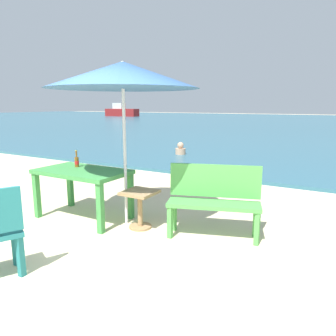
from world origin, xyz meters
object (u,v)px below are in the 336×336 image
(beer_bottle_amber, at_px, (77,161))
(patio_umbrella, at_px, (123,75))
(side_table_wood, at_px, (140,204))
(bench_green_left, at_px, (214,196))
(picnic_table_green, at_px, (82,177))
(boat_ferry, at_px, (121,111))
(swimmer_person, at_px, (180,150))

(beer_bottle_amber, bearing_deg, patio_umbrella, 0.75)
(side_table_wood, distance_m, bench_green_left, 1.06)
(picnic_table_green, xyz_separation_m, boat_ferry, (-25.24, 33.39, 0.09))
(patio_umbrella, distance_m, bench_green_left, 2.04)
(picnic_table_green, relative_size, side_table_wood, 2.59)
(side_table_wood, height_order, bench_green_left, bench_green_left)
(bench_green_left, bearing_deg, boat_ferry, 129.50)
(side_table_wood, bearing_deg, bench_green_left, 14.91)
(swimmer_person, bearing_deg, bench_green_left, -58.58)
(swimmer_person, bearing_deg, side_table_wood, -67.47)
(side_table_wood, relative_size, swimmer_person, 1.32)
(side_table_wood, xyz_separation_m, bench_green_left, (1.00, 0.27, 0.19))
(patio_umbrella, xyz_separation_m, boat_ferry, (-25.95, 33.25, -1.38))
(swimmer_person, bearing_deg, boat_ferry, 130.98)
(beer_bottle_amber, bearing_deg, boat_ferry, 126.94)
(beer_bottle_amber, xyz_separation_m, patio_umbrella, (0.94, 0.01, 1.26))
(patio_umbrella, height_order, bench_green_left, patio_umbrella)
(beer_bottle_amber, height_order, patio_umbrella, patio_umbrella)
(patio_umbrella, bearing_deg, swimmer_person, 110.33)
(beer_bottle_amber, distance_m, patio_umbrella, 1.58)
(picnic_table_green, height_order, swimmer_person, picnic_table_green)
(beer_bottle_amber, height_order, side_table_wood, beer_bottle_amber)
(side_table_wood, height_order, swimmer_person, side_table_wood)
(beer_bottle_amber, xyz_separation_m, side_table_wood, (1.22, -0.04, -0.50))
(bench_green_left, xyz_separation_m, swimmer_person, (-3.47, 5.68, -0.30))
(picnic_table_green, xyz_separation_m, swimmer_person, (-1.48, 6.03, -0.41))
(picnic_table_green, relative_size, beer_bottle_amber, 5.28)
(boat_ferry, bearing_deg, beer_bottle_amber, -53.06)
(picnic_table_green, xyz_separation_m, bench_green_left, (1.99, 0.36, -0.11))
(patio_umbrella, relative_size, side_table_wood, 4.26)
(picnic_table_green, distance_m, bench_green_left, 2.03)
(bench_green_left, bearing_deg, picnic_table_green, -169.85)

